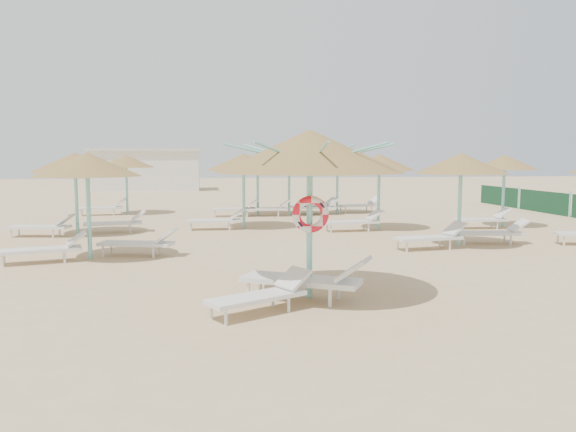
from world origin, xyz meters
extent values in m
plane|color=tan|center=(0.00, 0.00, 0.00)|extent=(120.00, 120.00, 0.00)
cylinder|color=#79D3CB|center=(0.35, 0.01, 1.28)|extent=(0.11, 0.11, 2.56)
cone|color=olive|center=(0.35, 0.01, 2.67)|extent=(3.41, 3.41, 0.77)
cylinder|color=#79D3CB|center=(0.35, 0.01, 2.41)|extent=(0.20, 0.20, 0.12)
cylinder|color=#79D3CB|center=(1.13, 0.01, 2.63)|extent=(1.54, 0.04, 0.39)
cylinder|color=#79D3CB|center=(0.90, 0.56, 2.63)|extent=(1.12, 1.12, 0.39)
cylinder|color=#79D3CB|center=(0.35, 0.79, 2.63)|extent=(0.04, 1.54, 0.39)
cylinder|color=#79D3CB|center=(-0.21, 0.56, 2.63)|extent=(1.12, 1.12, 0.39)
cylinder|color=#79D3CB|center=(-0.44, 0.01, 2.63)|extent=(1.54, 0.04, 0.39)
cylinder|color=#79D3CB|center=(-0.21, -0.55, 2.63)|extent=(1.12, 1.12, 0.39)
cylinder|color=#79D3CB|center=(0.35, -0.78, 2.63)|extent=(0.04, 1.54, 0.39)
cylinder|color=#79D3CB|center=(0.90, -0.55, 2.63)|extent=(1.12, 1.12, 0.39)
torus|color=red|center=(0.35, -0.09, 1.55)|extent=(0.67, 0.15, 0.67)
cylinder|color=silver|center=(-1.23, -1.51, 0.13)|extent=(0.05, 0.05, 0.25)
cylinder|color=silver|center=(-1.45, -1.12, 0.13)|extent=(0.05, 0.05, 0.25)
cylinder|color=silver|center=(-0.17, -0.93, 0.13)|extent=(0.05, 0.05, 0.25)
cylinder|color=silver|center=(-0.39, -0.53, 0.13)|extent=(0.05, 0.05, 0.25)
cube|color=silver|center=(-0.71, -0.97, 0.29)|extent=(1.76, 1.31, 0.07)
cube|color=silver|center=(-0.05, -0.60, 0.50)|extent=(0.64, 0.68, 0.33)
cylinder|color=silver|center=(-0.77, 0.03, 0.16)|extent=(0.07, 0.07, 0.32)
cylinder|color=silver|center=(-0.50, 0.53, 0.16)|extent=(0.07, 0.07, 0.32)
cylinder|color=silver|center=(0.58, -0.69, 0.16)|extent=(0.07, 0.07, 0.32)
cylinder|color=silver|center=(0.84, -0.19, 0.16)|extent=(0.07, 0.07, 0.32)
cube|color=silver|center=(0.16, -0.15, 0.36)|extent=(2.23, 1.63, 0.09)
cube|color=silver|center=(1.01, -0.60, 0.63)|extent=(0.80, 0.86, 0.41)
cylinder|color=#79D3CB|center=(-4.43, 4.68, 1.15)|extent=(0.11, 0.11, 2.30)
cone|color=olive|center=(-4.43, 4.68, 2.39)|extent=(2.64, 2.64, 0.59)
cylinder|color=#79D3CB|center=(-4.43, 4.68, 2.15)|extent=(0.20, 0.20, 0.12)
cylinder|color=silver|center=(-6.23, 3.83, 0.14)|extent=(0.06, 0.06, 0.28)
cylinder|color=silver|center=(-6.36, 4.31, 0.14)|extent=(0.06, 0.06, 0.28)
cylinder|color=silver|center=(-4.93, 4.18, 0.14)|extent=(0.06, 0.06, 0.28)
cylinder|color=silver|center=(-5.06, 4.66, 0.14)|extent=(0.06, 0.06, 0.28)
cube|color=silver|center=(-5.53, 4.28, 0.32)|extent=(2.00, 1.09, 0.08)
cube|color=silver|center=(-4.71, 4.50, 0.56)|extent=(0.62, 0.71, 0.36)
cylinder|color=silver|center=(-4.16, 4.95, 0.14)|extent=(0.06, 0.06, 0.28)
cylinder|color=silver|center=(-4.03, 5.43, 0.14)|extent=(0.06, 0.06, 0.28)
cylinder|color=silver|center=(-2.86, 4.60, 0.14)|extent=(0.06, 0.06, 0.28)
cylinder|color=silver|center=(-2.73, 5.08, 0.14)|extent=(0.06, 0.06, 0.28)
cube|color=silver|center=(-3.33, 4.98, 0.32)|extent=(2.00, 1.09, 0.08)
cube|color=silver|center=(-2.51, 4.76, 0.56)|extent=(0.62, 0.71, 0.36)
cylinder|color=#79D3CB|center=(-5.76, 9.45, 1.15)|extent=(0.11, 0.11, 2.30)
cone|color=olive|center=(-5.76, 9.45, 2.40)|extent=(2.84, 2.84, 0.64)
cylinder|color=#79D3CB|center=(-5.76, 9.45, 2.15)|extent=(0.20, 0.20, 0.12)
cylinder|color=silver|center=(-7.69, 8.93, 0.14)|extent=(0.06, 0.06, 0.28)
cylinder|color=silver|center=(-7.60, 9.43, 0.14)|extent=(0.06, 0.06, 0.28)
cylinder|color=silver|center=(-6.36, 8.71, 0.14)|extent=(0.06, 0.06, 0.28)
cylinder|color=silver|center=(-6.27, 9.20, 0.14)|extent=(0.06, 0.06, 0.28)
cube|color=silver|center=(-6.86, 9.05, 0.32)|extent=(1.98, 0.93, 0.08)
cube|color=silver|center=(-6.02, 8.91, 0.56)|extent=(0.58, 0.67, 0.36)
cylinder|color=silver|center=(-5.40, 9.37, 0.14)|extent=(0.06, 0.06, 0.28)
cylinder|color=silver|center=(-5.49, 9.86, 0.14)|extent=(0.06, 0.06, 0.28)
cylinder|color=silver|center=(-4.07, 9.59, 0.14)|extent=(0.06, 0.06, 0.28)
cylinder|color=silver|center=(-4.16, 10.08, 0.14)|extent=(0.06, 0.06, 0.28)
cube|color=silver|center=(-4.66, 9.75, 0.32)|extent=(1.98, 0.93, 0.08)
cube|color=silver|center=(-3.82, 9.89, 0.56)|extent=(0.58, 0.67, 0.36)
cylinder|color=#79D3CB|center=(-5.03, 16.18, 1.15)|extent=(0.11, 0.11, 2.30)
cone|color=olive|center=(-5.03, 16.18, 2.39)|extent=(2.52, 2.52, 0.57)
cylinder|color=#79D3CB|center=(-5.03, 16.18, 2.15)|extent=(0.20, 0.20, 0.12)
cylinder|color=silver|center=(-6.89, 15.42, 0.14)|extent=(0.06, 0.06, 0.28)
cylinder|color=silver|center=(-6.96, 15.91, 0.14)|extent=(0.06, 0.06, 0.28)
cylinder|color=silver|center=(-5.55, 15.61, 0.14)|extent=(0.06, 0.06, 0.28)
cylinder|color=silver|center=(-5.63, 16.11, 0.14)|extent=(0.06, 0.06, 0.28)
cube|color=silver|center=(-6.13, 15.78, 0.32)|extent=(1.97, 0.89, 0.08)
cube|color=silver|center=(-5.29, 15.90, 0.56)|extent=(0.57, 0.66, 0.36)
cylinder|color=#79D3CB|center=(-0.14, 10.43, 1.15)|extent=(0.11, 0.11, 2.30)
cone|color=olive|center=(-0.14, 10.43, 2.39)|extent=(2.74, 2.74, 0.62)
cylinder|color=#79D3CB|center=(-0.14, 10.43, 2.15)|extent=(0.20, 0.20, 0.12)
cylinder|color=silver|center=(-2.04, 9.80, 0.14)|extent=(0.06, 0.06, 0.28)
cylinder|color=silver|center=(-2.03, 10.30, 0.14)|extent=(0.06, 0.06, 0.28)
cylinder|color=silver|center=(-0.69, 9.77, 0.14)|extent=(0.06, 0.06, 0.28)
cylinder|color=silver|center=(-0.68, 10.27, 0.14)|extent=(0.06, 0.06, 0.28)
cube|color=silver|center=(-1.24, 10.03, 0.32)|extent=(1.91, 0.65, 0.08)
cube|color=silver|center=(-0.39, 10.02, 0.56)|extent=(0.50, 0.61, 0.36)
cylinder|color=#79D3CB|center=(0.78, 14.85, 1.15)|extent=(0.11, 0.11, 2.30)
cone|color=olive|center=(0.78, 14.85, 2.39)|extent=(2.68, 2.68, 0.60)
cylinder|color=#79D3CB|center=(0.78, 14.85, 2.15)|extent=(0.20, 0.20, 0.12)
cylinder|color=silver|center=(-1.13, 14.21, 0.14)|extent=(0.06, 0.06, 0.28)
cylinder|color=silver|center=(-1.12, 14.71, 0.14)|extent=(0.06, 0.06, 0.28)
cylinder|color=silver|center=(0.22, 14.20, 0.14)|extent=(0.06, 0.06, 0.28)
cylinder|color=silver|center=(0.23, 14.70, 0.14)|extent=(0.06, 0.06, 0.28)
cube|color=silver|center=(-0.32, 14.45, 0.32)|extent=(1.91, 0.64, 0.08)
cube|color=silver|center=(0.53, 14.44, 0.56)|extent=(0.49, 0.61, 0.36)
cylinder|color=#79D3CB|center=(5.71, 5.24, 1.15)|extent=(0.11, 0.11, 2.30)
cone|color=olive|center=(5.71, 5.24, 2.39)|extent=(2.64, 2.64, 0.59)
cylinder|color=#79D3CB|center=(5.71, 5.24, 2.15)|extent=(0.20, 0.20, 0.12)
cylinder|color=silver|center=(3.86, 4.46, 0.14)|extent=(0.06, 0.06, 0.28)
cylinder|color=silver|center=(3.78, 4.95, 0.14)|extent=(0.06, 0.06, 0.28)
cylinder|color=silver|center=(5.20, 4.68, 0.14)|extent=(0.06, 0.06, 0.28)
cylinder|color=silver|center=(5.12, 5.17, 0.14)|extent=(0.06, 0.06, 0.28)
cube|color=silver|center=(4.61, 4.84, 0.32)|extent=(1.98, 0.92, 0.08)
cube|color=silver|center=(5.45, 4.97, 0.56)|extent=(0.58, 0.67, 0.36)
cylinder|color=silver|center=(5.98, 5.42, 0.14)|extent=(0.06, 0.06, 0.28)
cylinder|color=silver|center=(6.06, 5.91, 0.14)|extent=(0.06, 0.06, 0.28)
cylinder|color=silver|center=(7.32, 5.20, 0.14)|extent=(0.06, 0.06, 0.28)
cylinder|color=silver|center=(7.40, 5.69, 0.14)|extent=(0.06, 0.06, 0.28)
cube|color=silver|center=(6.81, 5.54, 0.32)|extent=(1.98, 0.92, 0.08)
cube|color=silver|center=(7.65, 5.40, 0.56)|extent=(0.58, 0.67, 0.36)
cylinder|color=#79D3CB|center=(4.58, 9.31, 1.15)|extent=(0.11, 0.11, 2.30)
cone|color=olive|center=(4.58, 9.31, 2.39)|extent=(2.55, 2.55, 0.57)
cylinder|color=#79D3CB|center=(4.58, 9.31, 2.15)|extent=(0.20, 0.20, 0.12)
cylinder|color=silver|center=(2.70, 8.61, 0.14)|extent=(0.06, 0.06, 0.28)
cylinder|color=silver|center=(2.67, 9.11, 0.14)|extent=(0.06, 0.06, 0.28)
cylinder|color=silver|center=(4.05, 8.69, 0.14)|extent=(0.06, 0.06, 0.28)
cylinder|color=silver|center=(4.02, 9.19, 0.14)|extent=(0.06, 0.06, 0.28)
cube|color=silver|center=(3.48, 8.91, 0.32)|extent=(1.93, 0.73, 0.08)
cube|color=silver|center=(4.33, 8.96, 0.56)|extent=(0.52, 0.63, 0.36)
cylinder|color=#79D3CB|center=(4.46, 15.13, 1.15)|extent=(0.11, 0.11, 2.30)
cone|color=olive|center=(4.46, 15.13, 2.38)|extent=(2.30, 2.30, 0.52)
cylinder|color=#79D3CB|center=(4.46, 15.13, 2.15)|extent=(0.20, 0.20, 0.12)
cylinder|color=silver|center=(2.53, 14.65, 0.14)|extent=(0.06, 0.06, 0.28)
cylinder|color=silver|center=(2.63, 15.14, 0.14)|extent=(0.06, 0.06, 0.28)
cylinder|color=silver|center=(3.85, 14.38, 0.14)|extent=(0.06, 0.06, 0.28)
cylinder|color=silver|center=(3.95, 14.87, 0.14)|extent=(0.06, 0.06, 0.28)
cube|color=silver|center=(3.36, 14.73, 0.32)|extent=(1.99, 0.99, 0.08)
cube|color=silver|center=(4.19, 14.56, 0.56)|extent=(0.60, 0.69, 0.36)
cylinder|color=silver|center=(4.83, 15.03, 0.14)|extent=(0.06, 0.06, 0.28)
cylinder|color=silver|center=(4.73, 15.52, 0.14)|extent=(0.06, 0.06, 0.28)
cylinder|color=silver|center=(6.15, 15.30, 0.14)|extent=(0.06, 0.06, 0.28)
cylinder|color=silver|center=(6.05, 15.79, 0.14)|extent=(0.06, 0.06, 0.28)
cube|color=silver|center=(5.56, 15.43, 0.32)|extent=(1.99, 0.99, 0.08)
cube|color=silver|center=(6.39, 15.60, 0.56)|extent=(0.60, 0.69, 0.36)
cylinder|color=silver|center=(8.79, 4.86, 0.14)|extent=(0.06, 0.06, 0.28)
cylinder|color=silver|center=(8.91, 5.35, 0.14)|extent=(0.06, 0.06, 0.28)
cylinder|color=#79D3CB|center=(9.36, 9.34, 1.15)|extent=(0.11, 0.11, 2.30)
cone|color=olive|center=(9.36, 9.34, 2.38)|extent=(2.38, 2.38, 0.54)
cylinder|color=#79D3CB|center=(9.36, 9.34, 2.15)|extent=(0.20, 0.20, 0.12)
cylinder|color=silver|center=(7.44, 8.76, 0.14)|extent=(0.06, 0.06, 0.28)
cylinder|color=silver|center=(7.48, 9.26, 0.14)|extent=(0.06, 0.06, 0.28)
cylinder|color=silver|center=(8.79, 8.65, 0.14)|extent=(0.06, 0.06, 0.28)
cylinder|color=silver|center=(8.83, 9.15, 0.14)|extent=(0.06, 0.06, 0.28)
cube|color=silver|center=(8.26, 8.94, 0.32)|extent=(1.94, 0.77, 0.08)
cube|color=silver|center=(9.11, 8.88, 0.56)|extent=(0.53, 0.64, 0.36)
cylinder|color=#79D3CB|center=(2.17, 14.72, 1.15)|extent=(0.11, 0.11, 2.30)
cone|color=olive|center=(2.17, 14.72, 2.39)|extent=(2.66, 2.66, 0.60)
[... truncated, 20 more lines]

